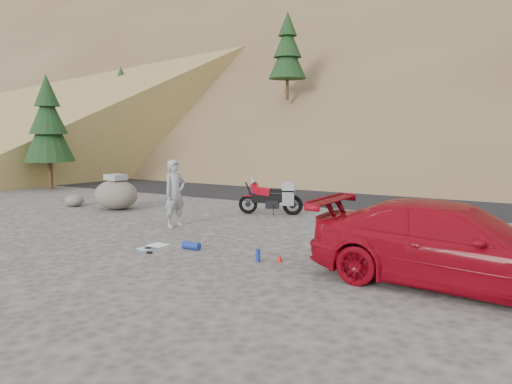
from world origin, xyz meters
TOP-DOWN VIEW (x-y plane):
  - ground at (0.00, 0.00)m, footprint 140.00×140.00m
  - road at (0.00, 9.00)m, footprint 120.00×7.00m
  - hillside at (-0.05, 40.88)m, footprint 120.00×73.00m
  - conifer_verge at (-11.00, 4.50)m, footprint 2.20×2.20m
  - motorcycle at (0.82, 3.47)m, footprint 1.92×0.99m
  - man at (-0.53, 0.37)m, footprint 0.56×0.74m
  - red_car at (6.83, -1.41)m, footprint 4.91×2.23m
  - boulder at (-4.15, 1.74)m, footprint 1.88×1.76m
  - small_rock at (-5.89, 1.50)m, footprint 0.71×0.65m
  - gear_white_cloth at (0.56, -1.58)m, footprint 0.42×0.37m
  - gear_blue_mat at (1.45, -1.52)m, footprint 0.42×0.18m
  - gear_bottle at (3.22, -1.67)m, footprint 0.10×0.10m
  - gear_funnel at (3.60, -1.47)m, footprint 0.15×0.15m
  - gear_glove_a at (0.61, -1.97)m, footprint 0.15×0.13m
  - gear_glove_b at (0.91, -2.26)m, footprint 0.13×0.12m
  - gear_blue_cloth at (0.55, -2.04)m, footprint 0.38×0.33m

SIDE VIEW (x-z plane):
  - ground at x=0.00m, z-range 0.00..0.00m
  - road at x=0.00m, z-range -0.03..0.03m
  - man at x=-0.53m, z-range -0.91..0.91m
  - red_car at x=6.83m, z-range -0.70..0.70m
  - gear_blue_cloth at x=0.55m, z-range 0.00..0.01m
  - gear_white_cloth at x=0.56m, z-range 0.00..0.01m
  - gear_glove_b at x=0.91m, z-range 0.00..0.04m
  - gear_glove_a at x=0.61m, z-range 0.00..0.04m
  - gear_funnel at x=3.60m, z-range 0.00..0.16m
  - gear_blue_mat at x=1.45m, z-range 0.00..0.17m
  - gear_bottle at x=3.22m, z-range 0.00..0.25m
  - small_rock at x=-5.89m, z-range 0.00..0.40m
  - boulder at x=-4.15m, z-range -0.07..1.09m
  - motorcycle at x=0.82m, z-range -0.09..1.11m
  - conifer_verge at x=-11.00m, z-range 0.37..5.41m
  - hillside at x=-0.05m, z-range -12.28..34.44m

